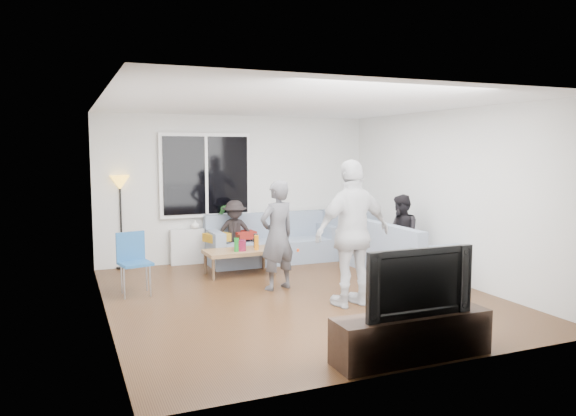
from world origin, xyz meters
name	(u,v)px	position (x,y,z in m)	size (l,w,h in m)	color
floor	(298,297)	(0.00, 0.00, -0.02)	(5.00, 5.50, 0.04)	#56351C
ceiling	(298,102)	(0.00, 0.00, 2.62)	(5.00, 5.50, 0.04)	white
wall_back	(237,188)	(0.00, 2.77, 1.30)	(5.00, 0.04, 2.60)	silver
wall_front	(423,229)	(0.00, -2.77, 1.30)	(5.00, 0.04, 2.60)	silver
wall_left	(102,209)	(-2.52, 0.00, 1.30)	(0.04, 5.50, 2.60)	silver
wall_right	(450,196)	(2.52, 0.00, 1.30)	(0.04, 5.50, 2.60)	silver
window_frame	(206,175)	(-0.60, 2.69, 1.55)	(1.62, 0.06, 1.47)	white
window_glass	(206,175)	(-0.60, 2.65, 1.55)	(1.50, 0.02, 1.35)	black
window_mullion	(206,175)	(-0.60, 2.64, 1.55)	(0.05, 0.03, 1.35)	white
radiator	(207,245)	(-0.60, 2.65, 0.31)	(1.30, 0.12, 0.62)	silver
potted_plant	(221,216)	(-0.36, 2.62, 0.82)	(0.22, 0.18, 0.40)	#275B24
vase	(195,225)	(-0.82, 2.62, 0.70)	(0.15, 0.15, 0.15)	white
sofa_back_section	(273,238)	(0.49, 2.27, 0.42)	(2.30, 0.85, 0.85)	gray
sofa_right_section	(402,249)	(2.02, 0.51, 0.42)	(0.85, 2.00, 0.85)	gray
sofa_corner	(348,233)	(2.02, 2.27, 0.42)	(0.85, 0.85, 0.85)	gray
cushion_yellow	(217,237)	(-0.53, 2.25, 0.51)	(0.38, 0.32, 0.14)	#BA841B
cushion_red	(244,235)	(-0.01, 2.33, 0.51)	(0.36, 0.30, 0.13)	maroon
coffee_table	(240,262)	(-0.35, 1.55, 0.20)	(1.10, 0.60, 0.40)	#966C48
pitcher	(241,246)	(-0.36, 1.46, 0.49)	(0.17, 0.17, 0.17)	maroon
side_chair	(135,264)	(-2.05, 0.90, 0.43)	(0.40, 0.40, 0.86)	#225893
floor_lamp	(121,223)	(-2.05, 2.72, 0.78)	(0.32, 0.32, 1.56)	yellow
player_left	(277,235)	(-0.13, 0.45, 0.78)	(0.57, 0.38, 1.57)	#4A4A4E
player_right	(353,233)	(0.46, -0.69, 0.94)	(1.10, 0.46, 1.88)	silver
spectator_right	(401,235)	(2.02, 0.53, 0.65)	(0.63, 0.49, 1.29)	black
spectator_back	(235,233)	(-0.20, 2.30, 0.56)	(0.73, 0.42, 1.13)	black
tv_console	(412,336)	(0.10, -2.50, 0.22)	(1.60, 0.40, 0.44)	#2F2017
television	(413,280)	(0.10, -2.50, 0.77)	(1.14, 0.15, 0.65)	black
bottle_e	(256,241)	(-0.04, 1.65, 0.51)	(0.07, 0.07, 0.23)	black
bottle_b	(237,245)	(-0.44, 1.43, 0.51)	(0.08, 0.08, 0.22)	#188826
bottle_c	(238,242)	(-0.34, 1.66, 0.51)	(0.07, 0.07, 0.23)	black
bottle_d	(257,243)	(-0.10, 1.43, 0.52)	(0.07, 0.07, 0.24)	orange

